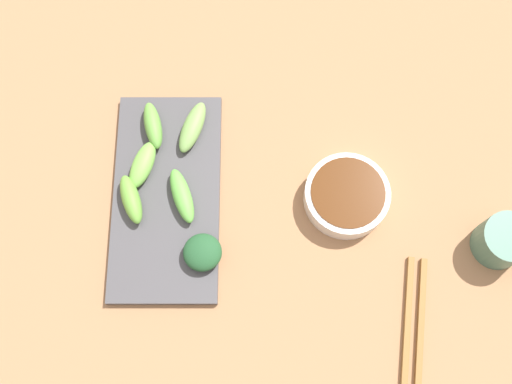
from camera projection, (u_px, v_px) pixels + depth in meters
tabletop at (217, 187)px, 0.86m from camera, size 2.10×2.10×0.02m
sauce_bowl at (347, 196)px, 0.82m from camera, size 0.12×0.12×0.03m
serving_plate at (167, 196)px, 0.84m from camera, size 0.15×0.30×0.01m
broccoli_stalk_0 at (143, 165)px, 0.83m from camera, size 0.05×0.08×0.02m
broccoli_stalk_1 at (193, 127)px, 0.85m from camera, size 0.05×0.09×0.02m
broccoli_stalk_2 at (131, 199)px, 0.81m from camera, size 0.05×0.08×0.03m
broccoli_stalk_3 at (153, 126)px, 0.85m from camera, size 0.04×0.08×0.03m
broccoli_stalk_4 at (182, 196)px, 0.82m from camera, size 0.05×0.08×0.02m
broccoli_leafy_5 at (202, 252)px, 0.79m from camera, size 0.05×0.05×0.03m
chopsticks at (413, 345)px, 0.78m from camera, size 0.06×0.23×0.01m
tea_cup at (503, 241)px, 0.79m from camera, size 0.07×0.07×0.06m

